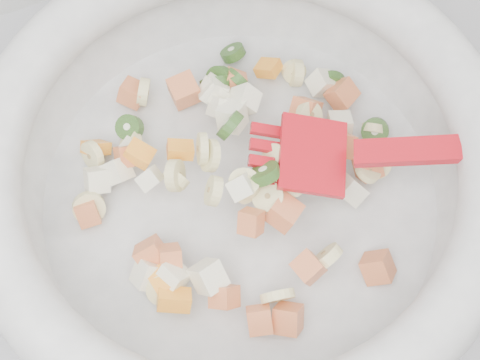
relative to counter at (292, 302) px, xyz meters
name	(u,v)px	position (x,y,z in m)	size (l,w,h in m)	color
counter	(292,302)	(0.00, 0.00, 0.00)	(2.00, 0.60, 0.90)	gray
mixing_bowl	(240,171)	(-0.09, -0.01, 0.52)	(0.49, 0.43, 0.13)	silver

